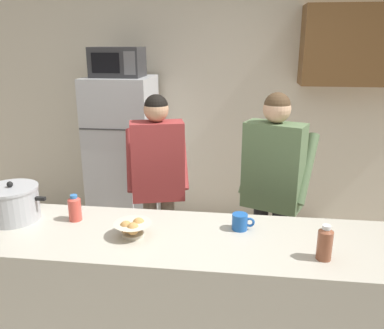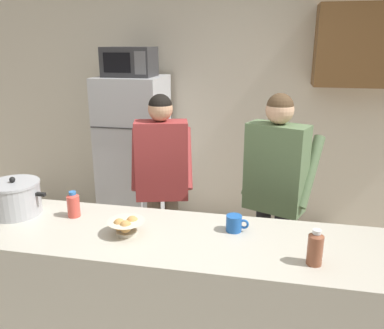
# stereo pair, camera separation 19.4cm
# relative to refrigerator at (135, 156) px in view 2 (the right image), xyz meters

# --- Properties ---
(back_wall_unit) EXTENTS (6.00, 0.48, 2.60)m
(back_wall_unit) POSITION_rel_refrigerator_xyz_m (1.15, 0.41, 0.59)
(back_wall_unit) COLOR beige
(back_wall_unit) RESTS_ON ground
(kitchen_island) EXTENTS (2.59, 0.68, 0.92)m
(kitchen_island) POSITION_rel_refrigerator_xyz_m (0.88, -1.85, -0.36)
(kitchen_island) COLOR #BCB7A8
(kitchen_island) RESTS_ON ground
(refrigerator) EXTENTS (0.64, 0.68, 1.63)m
(refrigerator) POSITION_rel_refrigerator_xyz_m (0.00, 0.00, 0.00)
(refrigerator) COLOR #B7BABF
(refrigerator) RESTS_ON ground
(microwave) EXTENTS (0.48, 0.37, 0.28)m
(microwave) POSITION_rel_refrigerator_xyz_m (0.00, -0.02, 0.96)
(microwave) COLOR #2D2D30
(microwave) RESTS_ON refrigerator
(person_near_pot) EXTENTS (0.56, 0.50, 1.59)m
(person_near_pot) POSITION_rel_refrigerator_xyz_m (0.57, -0.95, 0.17)
(person_near_pot) COLOR #726656
(person_near_pot) RESTS_ON ground
(person_by_sink) EXTENTS (0.60, 0.55, 1.64)m
(person_by_sink) POSITION_rel_refrigerator_xyz_m (1.45, -1.06, 0.20)
(person_by_sink) COLOR black
(person_by_sink) RESTS_ON ground
(cooking_pot) EXTENTS (0.43, 0.32, 0.25)m
(cooking_pot) POSITION_rel_refrigerator_xyz_m (-0.15, -1.76, 0.21)
(cooking_pot) COLOR #ADAFB5
(cooking_pot) RESTS_ON kitchen_island
(coffee_mug) EXTENTS (0.13, 0.09, 0.10)m
(coffee_mug) POSITION_rel_refrigerator_xyz_m (1.22, -1.72, 0.15)
(coffee_mug) COLOR #1E59B2
(coffee_mug) RESTS_ON kitchen_island
(bread_bowl) EXTENTS (0.21, 0.21, 0.10)m
(bread_bowl) POSITION_rel_refrigerator_xyz_m (0.63, -1.89, 0.15)
(bread_bowl) COLOR beige
(bread_bowl) RESTS_ON kitchen_island
(bottle_near_edge) EXTENTS (0.08, 0.08, 0.16)m
(bottle_near_edge) POSITION_rel_refrigerator_xyz_m (0.22, -1.73, 0.18)
(bottle_near_edge) COLOR #D84C3F
(bottle_near_edge) RESTS_ON kitchen_island
(bottle_mid_counter) EXTENTS (0.08, 0.08, 0.18)m
(bottle_mid_counter) POSITION_rel_refrigerator_xyz_m (1.64, -2.00, 0.19)
(bottle_mid_counter) COLOR brown
(bottle_mid_counter) RESTS_ON kitchen_island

